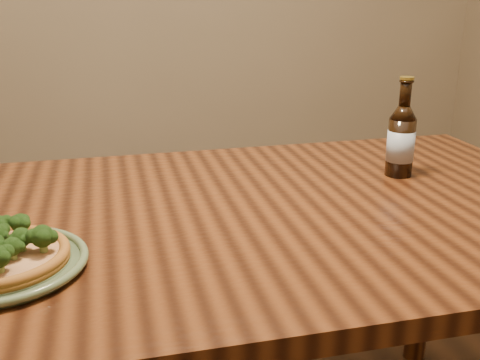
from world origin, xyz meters
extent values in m
cube|color=#4E2610|center=(0.00, 0.10, 0.73)|extent=(1.60, 0.90, 0.04)
cylinder|color=#4E2610|center=(0.73, 0.48, 0.35)|extent=(0.07, 0.07, 0.71)
cylinder|color=#536546|center=(-0.40, -0.07, 0.76)|extent=(0.25, 0.25, 0.01)
torus|color=#536546|center=(-0.40, -0.07, 0.76)|extent=(0.27, 0.27, 0.01)
torus|color=#536546|center=(-0.40, -0.07, 0.76)|extent=(0.22, 0.22, 0.01)
cylinder|color=#955C21|center=(-0.40, -0.07, 0.77)|extent=(0.21, 0.21, 0.01)
torus|color=#955C21|center=(-0.40, -0.07, 0.78)|extent=(0.22, 0.22, 0.02)
cylinder|color=#D8C084|center=(-0.40, -0.07, 0.78)|extent=(0.18, 0.18, 0.01)
sphere|color=#2A4F18|center=(-0.37, -0.06, 0.80)|extent=(0.04, 0.04, 0.03)
sphere|color=#2A4F18|center=(-0.33, -0.08, 0.81)|extent=(0.04, 0.04, 0.04)
sphere|color=#2A4F18|center=(-0.37, 0.00, 0.80)|extent=(0.05, 0.05, 0.03)
sphere|color=#2A4F18|center=(-0.38, -0.09, 0.80)|extent=(0.04, 0.04, 0.03)
sphere|color=#2A4F18|center=(-0.41, 0.00, 0.80)|extent=(0.04, 0.04, 0.03)
cylinder|color=black|center=(0.46, 0.22, 0.82)|extent=(0.06, 0.06, 0.14)
cone|color=black|center=(0.46, 0.22, 0.90)|extent=(0.06, 0.06, 0.03)
cylinder|color=black|center=(0.46, 0.22, 0.95)|extent=(0.03, 0.03, 0.06)
torus|color=black|center=(0.46, 0.22, 0.98)|extent=(0.03, 0.03, 0.01)
cylinder|color=#A58C33|center=(0.46, 0.22, 0.98)|extent=(0.03, 0.03, 0.01)
cylinder|color=#AAB7CD|center=(0.46, 0.22, 0.82)|extent=(0.07, 0.07, 0.07)
camera|label=1|loc=(-0.22, -0.94, 1.18)|focal=42.00mm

